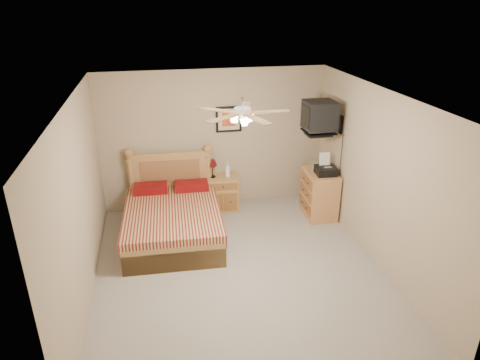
% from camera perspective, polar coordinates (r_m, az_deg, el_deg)
% --- Properties ---
extents(floor, '(4.50, 4.50, 0.00)m').
position_cam_1_polar(floor, '(6.25, -0.10, -12.04)').
color(floor, gray).
rests_on(floor, ground).
extents(ceiling, '(4.00, 4.50, 0.04)m').
position_cam_1_polar(ceiling, '(5.21, -0.12, 10.96)').
color(ceiling, white).
rests_on(ceiling, ground).
extents(wall_back, '(4.00, 0.04, 2.50)m').
position_cam_1_polar(wall_back, '(7.68, -3.50, 5.37)').
color(wall_back, tan).
rests_on(wall_back, ground).
extents(wall_front, '(4.00, 0.04, 2.50)m').
position_cam_1_polar(wall_front, '(3.76, 7.08, -15.91)').
color(wall_front, tan).
rests_on(wall_front, ground).
extents(wall_left, '(0.04, 4.50, 2.50)m').
position_cam_1_polar(wall_left, '(5.61, -20.59, -3.25)').
color(wall_left, tan).
rests_on(wall_left, ground).
extents(wall_right, '(0.04, 4.50, 2.50)m').
position_cam_1_polar(wall_right, '(6.30, 18.02, 0.04)').
color(wall_right, tan).
rests_on(wall_right, ground).
extents(bed, '(1.55, 1.99, 1.25)m').
position_cam_1_polar(bed, '(6.81, -9.09, -3.07)').
color(bed, '#A3793F').
rests_on(bed, ground).
extents(nightstand, '(0.60, 0.47, 0.62)m').
position_cam_1_polar(nightstand, '(7.82, -2.39, -1.70)').
color(nightstand, '#B27C3B').
rests_on(nightstand, ground).
extents(table_lamp, '(0.19, 0.19, 0.33)m').
position_cam_1_polar(table_lamp, '(7.64, -3.71, 1.55)').
color(table_lamp, '#510E0F').
rests_on(table_lamp, nightstand).
extents(lotion_bottle, '(0.13, 0.13, 0.26)m').
position_cam_1_polar(lotion_bottle, '(7.66, -1.66, 1.37)').
color(lotion_bottle, white).
rests_on(lotion_bottle, nightstand).
extents(framed_picture, '(0.46, 0.04, 0.46)m').
position_cam_1_polar(framed_picture, '(7.60, -1.52, 8.11)').
color(framed_picture, black).
rests_on(framed_picture, wall_back).
extents(dresser, '(0.52, 0.72, 0.83)m').
position_cam_1_polar(dresser, '(7.65, 10.54, -1.80)').
color(dresser, '#AE724A').
rests_on(dresser, ground).
extents(fax_machine, '(0.36, 0.38, 0.35)m').
position_cam_1_polar(fax_machine, '(7.33, 11.42, 2.02)').
color(fax_machine, black).
rests_on(fax_machine, dresser).
extents(magazine_lower, '(0.29, 0.34, 0.03)m').
position_cam_1_polar(magazine_lower, '(7.71, 9.54, 1.93)').
color(magazine_lower, '#B2A78C').
rests_on(magazine_lower, dresser).
extents(magazine_upper, '(0.21, 0.27, 0.02)m').
position_cam_1_polar(magazine_upper, '(7.71, 9.45, 2.11)').
color(magazine_upper, '#9C9375').
rests_on(magazine_upper, magazine_lower).
extents(wall_tv, '(0.56, 0.46, 0.58)m').
position_cam_1_polar(wall_tv, '(7.14, 11.68, 8.21)').
color(wall_tv, black).
rests_on(wall_tv, wall_right).
extents(ceiling_fan, '(1.14, 1.14, 0.28)m').
position_cam_1_polar(ceiling_fan, '(5.05, 0.34, 8.93)').
color(ceiling_fan, white).
rests_on(ceiling_fan, ceiling).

